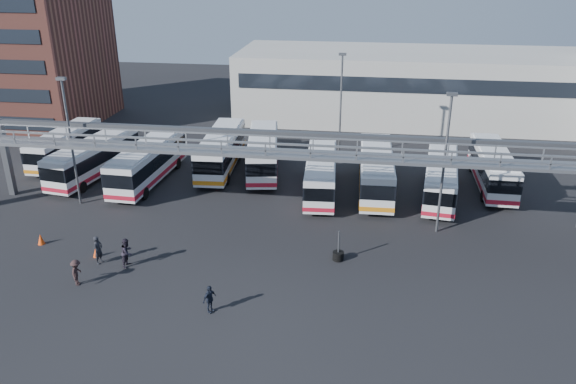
# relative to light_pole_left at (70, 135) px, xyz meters

# --- Properties ---
(ground) EXTENTS (140.00, 140.00, 0.00)m
(ground) POSITION_rel_light_pole_left_xyz_m (16.00, -8.00, -5.73)
(ground) COLOR black
(ground) RESTS_ON ground
(gantry) EXTENTS (51.40, 5.15, 7.10)m
(gantry) POSITION_rel_light_pole_left_xyz_m (16.00, -2.13, -0.22)
(gantry) COLOR gray
(gantry) RESTS_ON ground
(apartment_building) EXTENTS (18.00, 15.00, 16.00)m
(apartment_building) POSITION_rel_light_pole_left_xyz_m (-18.00, 22.00, 2.27)
(apartment_building) COLOR brown
(apartment_building) RESTS_ON ground
(warehouse) EXTENTS (42.00, 14.00, 8.00)m
(warehouse) POSITION_rel_light_pole_left_xyz_m (28.00, 30.00, -1.73)
(warehouse) COLOR #9E9E99
(warehouse) RESTS_ON ground
(light_pole_left) EXTENTS (0.70, 0.35, 10.21)m
(light_pole_left) POSITION_rel_light_pole_left_xyz_m (0.00, 0.00, 0.00)
(light_pole_left) COLOR #4C4F54
(light_pole_left) RESTS_ON ground
(light_pole_mid) EXTENTS (0.70, 0.35, 10.21)m
(light_pole_mid) POSITION_rel_light_pole_left_xyz_m (28.00, -1.00, 0.00)
(light_pole_mid) COLOR #4C4F54
(light_pole_mid) RESTS_ON ground
(light_pole_back) EXTENTS (0.70, 0.35, 10.21)m
(light_pole_back) POSITION_rel_light_pole_left_xyz_m (20.00, 14.00, 0.00)
(light_pole_back) COLOR #4C4F54
(light_pole_back) RESTS_ON ground
(bus_0) EXTENTS (2.70, 10.40, 3.14)m
(bus_0) POSITION_rel_light_pole_left_xyz_m (-6.00, 9.19, -3.99)
(bus_0) COLOR silver
(bus_0) RESTS_ON ground
(bus_1) EXTENTS (4.26, 11.28, 3.35)m
(bus_1) POSITION_rel_light_pole_left_xyz_m (-1.46, 5.77, -3.88)
(bus_1) COLOR silver
(bus_1) RESTS_ON ground
(bus_2) EXTENTS (3.19, 11.58, 3.48)m
(bus_2) POSITION_rel_light_pole_left_xyz_m (3.84, 5.26, -3.80)
(bus_2) COLOR silver
(bus_2) RESTS_ON ground
(bus_3) EXTENTS (3.33, 11.69, 3.51)m
(bus_3) POSITION_rel_light_pole_left_xyz_m (9.36, 9.26, -3.78)
(bus_3) COLOR silver
(bus_3) RESTS_ON ground
(bus_4) EXTENTS (4.34, 11.58, 3.44)m
(bus_4) POSITION_rel_light_pole_left_xyz_m (13.29, 9.37, -3.83)
(bus_4) COLOR silver
(bus_4) RESTS_ON ground
(bus_5) EXTENTS (3.03, 10.58, 3.18)m
(bus_5) POSITION_rel_light_pole_left_xyz_m (19.01, 4.92, -3.97)
(bus_5) COLOR silver
(bus_5) RESTS_ON ground
(bus_6) EXTENTS (2.92, 11.60, 3.51)m
(bus_6) POSITION_rel_light_pole_left_xyz_m (23.54, 5.99, -3.79)
(bus_6) COLOR silver
(bus_6) RESTS_ON ground
(bus_7) EXTENTS (3.70, 10.76, 3.20)m
(bus_7) POSITION_rel_light_pole_left_xyz_m (28.78, 5.34, -3.96)
(bus_7) COLOR silver
(bus_7) RESTS_ON ground
(bus_8) EXTENTS (2.69, 10.97, 3.32)m
(bus_8) POSITION_rel_light_pole_left_xyz_m (33.42, 8.48, -3.89)
(bus_8) COLOR silver
(bus_8) RESTS_ON ground
(pedestrian_a) EXTENTS (0.58, 0.77, 1.92)m
(pedestrian_a) POSITION_rel_light_pole_left_xyz_m (5.83, -8.76, -4.77)
(pedestrian_a) COLOR black
(pedestrian_a) RESTS_ON ground
(pedestrian_b) EXTENTS (0.79, 0.98, 1.95)m
(pedestrian_b) POSITION_rel_light_pole_left_xyz_m (7.81, -8.82, -4.75)
(pedestrian_b) COLOR black
(pedestrian_b) RESTS_ON ground
(pedestrian_c) EXTENTS (0.81, 1.18, 1.68)m
(pedestrian_c) POSITION_rel_light_pole_left_xyz_m (5.68, -11.40, -4.89)
(pedestrian_c) COLOR #2E1F1F
(pedestrian_c) RESTS_ON ground
(pedestrian_d) EXTENTS (0.82, 1.06, 1.68)m
(pedestrian_d) POSITION_rel_light_pole_left_xyz_m (14.41, -13.01, -4.89)
(pedestrian_d) COLOR black
(pedestrian_d) RESTS_ON ground
(cone_left) EXTENTS (0.50, 0.50, 0.68)m
(cone_left) POSITION_rel_light_pole_left_xyz_m (5.22, -8.01, -5.39)
(cone_left) COLOR #FB470D
(cone_left) RESTS_ON ground
(cone_right) EXTENTS (0.56, 0.56, 0.75)m
(cone_right) POSITION_rel_light_pole_left_xyz_m (0.63, -6.90, -5.35)
(cone_right) COLOR #FB470D
(cone_right) RESTS_ON ground
(tire_stack) EXTENTS (0.74, 0.74, 2.12)m
(tire_stack) POSITION_rel_light_pole_left_xyz_m (21.18, -6.14, -5.37)
(tire_stack) COLOR black
(tire_stack) RESTS_ON ground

